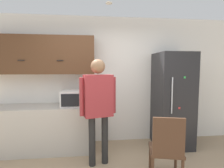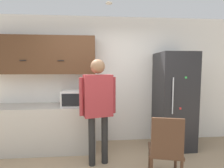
# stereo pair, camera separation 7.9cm
# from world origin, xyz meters

# --- Properties ---
(back_wall) EXTENTS (6.00, 0.06, 2.70)m
(back_wall) POSITION_xyz_m (0.00, 1.85, 1.35)
(back_wall) COLOR white
(back_wall) RESTS_ON ground_plane
(counter) EXTENTS (2.00, 0.65, 0.88)m
(counter) POSITION_xyz_m (-1.20, 1.50, 0.44)
(counter) COLOR #BCB7AD
(counter) RESTS_ON ground_plane
(upper_cabinets) EXTENTS (2.00, 0.36, 0.74)m
(upper_cabinets) POSITION_xyz_m (-1.20, 1.65, 1.87)
(upper_cabinets) COLOR #51331E
(microwave) EXTENTS (0.46, 0.39, 0.30)m
(microwave) POSITION_xyz_m (-0.61, 1.44, 1.03)
(microwave) COLOR white
(microwave) RESTS_ON counter
(person) EXTENTS (0.60, 0.32, 1.76)m
(person) POSITION_xyz_m (-0.15, 0.88, 1.08)
(person) COLOR black
(person) RESTS_ON ground_plane
(refrigerator) EXTENTS (0.69, 0.75, 1.92)m
(refrigerator) POSITION_xyz_m (1.39, 1.45, 0.96)
(refrigerator) COLOR #232326
(refrigerator) RESTS_ON ground_plane
(chair) EXTENTS (0.54, 0.54, 0.98)m
(chair) POSITION_xyz_m (0.76, 0.26, 0.54)
(chair) COLOR #472D1E
(chair) RESTS_ON ground_plane
(ceiling_light) EXTENTS (0.11, 0.11, 0.01)m
(ceiling_light) POSITION_xyz_m (0.04, 1.01, 2.68)
(ceiling_light) COLOR white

